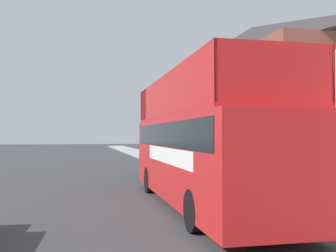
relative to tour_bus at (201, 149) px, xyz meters
name	(u,v)px	position (x,y,z in m)	size (l,w,h in m)	color
ground_plane	(85,172)	(-3.34, 12.51, -1.77)	(144.00, 144.00, 0.00)	#3D3D3F
sidewalk	(204,173)	(3.17, 9.51, -1.70)	(2.83, 108.00, 0.14)	#ADAAA3
brick_terrace_rear	(252,97)	(7.58, 12.64, 2.96)	(6.00, 19.08, 9.47)	brown
tour_bus	(201,149)	(0.00, 0.00, 0.00)	(2.66, 10.44, 4.01)	red
parked_car_ahead_of_bus	(166,165)	(0.61, 7.84, -1.09)	(1.98, 4.14, 1.45)	navy
lamp_post_second	(222,103)	(2.33, 4.38, 1.83)	(0.35, 0.35, 5.06)	black
lamp_post_third	(170,118)	(2.14, 13.34, 1.58)	(0.35, 0.35, 4.64)	black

